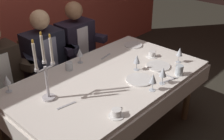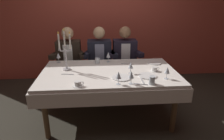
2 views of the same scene
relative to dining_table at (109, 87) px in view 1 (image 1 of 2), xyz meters
name	(u,v)px [view 1 (image 1 of 2)]	position (x,y,z in m)	size (l,w,h in m)	color
ground_plane	(109,136)	(0.00, 0.00, -0.62)	(12.00, 12.00, 0.00)	#333026
dining_table	(109,87)	(0.00, 0.00, 0.00)	(1.94, 1.14, 0.74)	white
candelabra	(46,73)	(-0.60, 0.11, 0.36)	(0.19, 0.11, 0.59)	silver
dinner_plate_0	(158,66)	(0.49, -0.23, 0.13)	(0.24, 0.24, 0.01)	white
dinner_plate_1	(139,80)	(0.14, -0.26, 0.13)	(0.25, 0.25, 0.01)	white
dinner_plate_2	(133,45)	(0.74, 0.30, 0.13)	(0.22, 0.22, 0.01)	white
wine_glass_0	(163,73)	(0.24, -0.44, 0.23)	(0.07, 0.07, 0.16)	silver
wine_glass_1	(7,80)	(-0.78, 0.45, 0.23)	(0.07, 0.07, 0.16)	silver
wine_glass_2	(180,52)	(0.72, -0.33, 0.24)	(0.07, 0.07, 0.16)	silver
wine_glass_3	(137,59)	(0.29, -0.11, 0.24)	(0.07, 0.07, 0.16)	silver
wine_glass_4	(80,52)	(0.01, 0.42, 0.24)	(0.07, 0.07, 0.16)	silver
wine_glass_5	(153,79)	(0.08, -0.44, 0.23)	(0.07, 0.07, 0.16)	silver
water_tumbler_0	(69,66)	(-0.16, 0.38, 0.16)	(0.07, 0.07, 0.08)	silver
water_tumbler_1	(179,70)	(0.49, -0.47, 0.17)	(0.08, 0.08, 0.10)	silver
coffee_cup_0	(152,54)	(0.64, -0.04, 0.15)	(0.13, 0.12, 0.06)	white
coffee_cup_1	(116,113)	(-0.40, -0.46, 0.15)	(0.13, 0.12, 0.06)	white
spoon_0	(171,80)	(0.35, -0.47, 0.12)	(0.17, 0.02, 0.01)	#B7B7BC
knife_1	(167,75)	(0.39, -0.39, 0.12)	(0.19, 0.02, 0.01)	#B7B7BC
fork_2	(106,56)	(0.30, 0.33, 0.12)	(0.17, 0.02, 0.01)	#B7B7BC
fork_3	(67,105)	(-0.57, -0.08, 0.12)	(0.17, 0.02, 0.01)	#B7B7BC
seated_diner_1	(44,54)	(-0.12, 0.89, 0.11)	(0.63, 0.48, 1.24)	brown
seated_diner_2	(75,42)	(0.34, 0.89, 0.11)	(0.63, 0.48, 1.24)	brown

